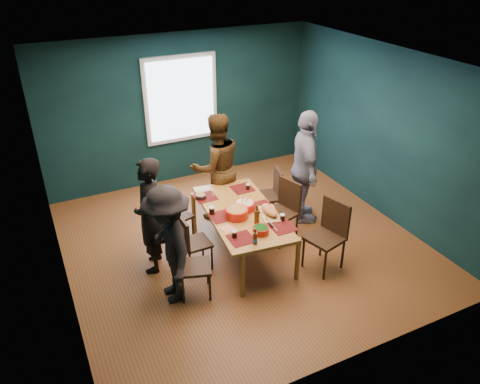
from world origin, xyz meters
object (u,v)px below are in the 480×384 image
object	(u,v)px
bowl_dumpling	(245,206)
person_back	(216,167)
dining_table	(242,216)
cutting_board	(269,211)
person_right	(305,168)
bowl_salad	(237,213)
chair_left_mid	(190,239)
chair_left_far	(171,213)
chair_left_near	(188,262)
chair_right_near	(330,230)
person_far_left	(150,216)
bowl_herbs	(261,230)
chair_right_mid	(285,206)
person_near_left	(169,245)
chair_right_far	(272,191)

from	to	relation	value
bowl_dumpling	person_back	bearing A→B (deg)	87.48
dining_table	cutting_board	distance (m)	0.41
person_right	cutting_board	xyz separation A→B (m)	(-1.00, -0.67, -0.16)
bowl_salad	cutting_board	bearing A→B (deg)	-18.01
chair_left_mid	chair_left_far	bearing A→B (deg)	91.44
chair_left_near	chair_right_near	world-z (taller)	chair_right_near
person_far_left	bowl_herbs	distance (m)	1.49
person_back	bowl_salad	distance (m)	1.26
person_right	person_far_left	bearing A→B (deg)	113.33
chair_right_mid	bowl_herbs	world-z (taller)	chair_right_mid
chair_left_near	person_back	distance (m)	2.01
chair_left_near	person_near_left	xyz separation A→B (m)	(-0.22, 0.05, 0.29)
person_far_left	person_back	xyz separation A→B (m)	(1.35, 0.88, 0.06)
chair_left_near	person_near_left	bearing A→B (deg)	-175.73
chair_right_mid	bowl_salad	world-z (taller)	chair_right_mid
bowl_herbs	chair_left_near	bearing A→B (deg)	174.92
chair_left_far	cutting_board	bearing A→B (deg)	-54.93
chair_right_near	person_near_left	world-z (taller)	person_near_left
chair_left_mid	person_far_left	bearing A→B (deg)	147.61
dining_table	chair_left_far	bearing A→B (deg)	145.53
chair_left_near	bowl_dumpling	bearing A→B (deg)	44.74
chair_right_mid	cutting_board	xyz separation A→B (m)	(-0.45, -0.34, 0.21)
person_back	person_right	xyz separation A→B (m)	(1.20, -0.71, 0.04)
bowl_herbs	person_near_left	bearing A→B (deg)	173.41
chair_left_far	chair_left_near	world-z (taller)	chair_left_far
chair_left_mid	person_far_left	xyz separation A→B (m)	(-0.45, 0.27, 0.34)
chair_left_near	cutting_board	xyz separation A→B (m)	(1.30, 0.27, 0.26)
chair_left_near	bowl_dumpling	xyz separation A→B (m)	(1.06, 0.54, 0.26)
chair_right_near	bowl_dumpling	size ratio (longest dim) A/B	3.53
chair_left_near	chair_right_mid	size ratio (longest dim) A/B	0.92
person_far_left	chair_right_far	bearing A→B (deg)	120.59
person_back	chair_left_far	bearing A→B (deg)	24.44
chair_right_mid	person_far_left	size ratio (longest dim) A/B	0.57
chair_left_far	person_right	size ratio (longest dim) A/B	0.48
person_back	dining_table	bearing A→B (deg)	84.25
chair_right_near	person_near_left	size ratio (longest dim) A/B	0.63
chair_right_mid	bowl_salad	bearing A→B (deg)	175.93
person_near_left	chair_left_near	bearing A→B (deg)	79.00
bowl_herbs	cutting_board	xyz separation A→B (m)	(0.33, 0.36, 0.01)
person_right	person_near_left	bearing A→B (deg)	128.78
dining_table	chair_right_near	world-z (taller)	chair_right_near
person_back	person_right	bearing A→B (deg)	149.11
chair_right_mid	bowl_herbs	size ratio (longest dim) A/B	4.44
chair_left_far	person_back	xyz separation A→B (m)	(0.93, 0.43, 0.36)
chair_right_near	person_far_left	size ratio (longest dim) A/B	0.60
chair_left_mid	bowl_herbs	size ratio (longest dim) A/B	3.88
dining_table	chair_right_mid	xyz separation A→B (m)	(0.76, 0.10, -0.09)
person_back	person_far_left	bearing A→B (deg)	32.76
chair_left_mid	person_back	size ratio (longest dim) A/B	0.47
bowl_herbs	cutting_board	world-z (taller)	cutting_board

